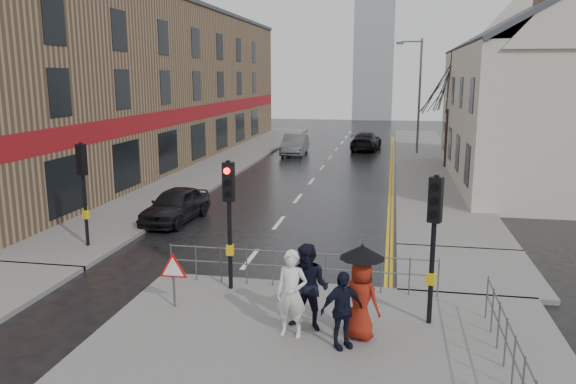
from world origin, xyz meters
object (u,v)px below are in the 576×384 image
at_px(pedestrian_b, 309,287).
at_px(car_mid, 295,145).
at_px(pedestrian_a, 292,294).
at_px(pedestrian_d, 342,310).
at_px(pedestrian_with_umbrella, 361,288).
at_px(car_parked, 176,205).

height_order(pedestrian_b, car_mid, pedestrian_b).
height_order(pedestrian_a, pedestrian_d, pedestrian_a).
relative_size(pedestrian_with_umbrella, car_parked, 0.53).
xyz_separation_m(pedestrian_b, pedestrian_d, (0.79, -0.72, -0.15)).
bearing_deg(pedestrian_with_umbrella, pedestrian_a, -174.08).
distance_m(pedestrian_a, car_mid, 29.14).
bearing_deg(pedestrian_b, car_mid, 113.65).
distance_m(pedestrian_with_umbrella, car_mid, 29.27).
height_order(car_parked, car_mid, car_mid).
xyz_separation_m(pedestrian_with_umbrella, car_mid, (-6.40, 28.56, -0.53)).
height_order(pedestrian_a, pedestrian_b, pedestrian_b).
bearing_deg(pedestrian_b, pedestrian_d, -29.00).
bearing_deg(pedestrian_d, car_parked, 93.43).
relative_size(pedestrian_with_umbrella, pedestrian_d, 1.26).
relative_size(pedestrian_b, pedestrian_d, 1.18).
distance_m(car_parked, car_mid, 19.62).
xyz_separation_m(pedestrian_a, car_mid, (-4.94, 28.71, -0.35)).
height_order(pedestrian_d, car_mid, pedestrian_d).
bearing_deg(pedestrian_d, car_mid, 67.36).
height_order(pedestrian_with_umbrella, car_mid, pedestrian_with_umbrella).
bearing_deg(car_parked, pedestrian_a, -50.67).
relative_size(car_parked, car_mid, 0.88).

